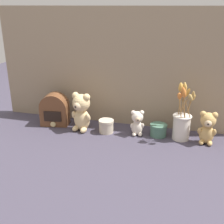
{
  "coord_description": "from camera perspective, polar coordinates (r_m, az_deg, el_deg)",
  "views": [
    {
      "loc": [
        0.42,
        -1.51,
        0.74
      ],
      "look_at": [
        0.0,
        0.02,
        0.13
      ],
      "focal_mm": 45.0,
      "sensor_mm": 36.0,
      "label": 1
    }
  ],
  "objects": [
    {
      "name": "ground_plane",
      "position": [
        1.73,
        -0.17,
        -4.21
      ],
      "size": [
        4.0,
        4.0,
        0.0
      ],
      "primitive_type": "plane",
      "color": "#3D3847"
    },
    {
      "name": "teddy_bear_small",
      "position": [
        1.67,
        5.15,
        -2.11
      ],
      "size": [
        0.09,
        0.08,
        0.16
      ],
      "color": "beige",
      "rests_on": "ground"
    },
    {
      "name": "backdrop_wall",
      "position": [
        1.76,
        1.27,
        8.87
      ],
      "size": [
        1.59,
        0.02,
        0.73
      ],
      "color": "gray",
      "rests_on": "ground"
    },
    {
      "name": "vintage_radio",
      "position": [
        1.85,
        -11.57,
        0.33
      ],
      "size": [
        0.19,
        0.13,
        0.21
      ],
      "color": "brown",
      "rests_on": "ground"
    },
    {
      "name": "teddy_bear_large",
      "position": [
        1.72,
        -6.27,
        0.16
      ],
      "size": [
        0.13,
        0.12,
        0.24
      ],
      "color": "#DBBC84",
      "rests_on": "ground"
    },
    {
      "name": "teddy_bear_medium",
      "position": [
        1.65,
        18.81,
        -2.93
      ],
      "size": [
        0.1,
        0.1,
        0.19
      ],
      "color": "tan",
      "rests_on": "ground"
    },
    {
      "name": "flower_vase",
      "position": [
        1.66,
        14.02,
        -2.03
      ],
      "size": [
        0.12,
        0.16,
        0.35
      ],
      "color": "silver",
      "rests_on": "ground"
    },
    {
      "name": "decorative_tin_short",
      "position": [
        1.71,
        -1.21,
        -2.92
      ],
      "size": [
        0.09,
        0.09,
        0.08
      ],
      "color": "beige",
      "rests_on": "ground"
    },
    {
      "name": "decorative_tin_tall",
      "position": [
        1.7,
        9.41,
        -3.62
      ],
      "size": [
        0.1,
        0.1,
        0.07
      ],
      "color": "#47705B",
      "rests_on": "ground"
    }
  ]
}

